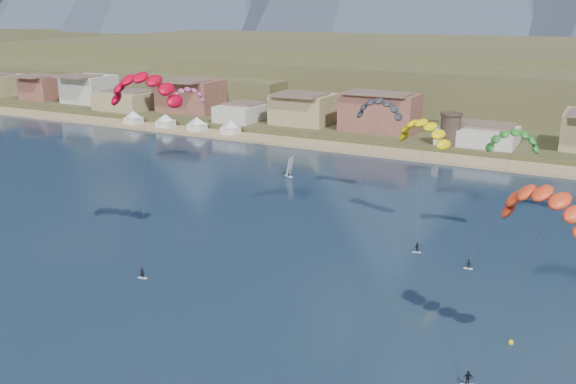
{
  "coord_description": "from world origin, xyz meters",
  "views": [
    {
      "loc": [
        43.03,
        -50.24,
        37.52
      ],
      "look_at": [
        0.0,
        32.0,
        10.0
      ],
      "focal_mm": 39.55,
      "sensor_mm": 36.0,
      "label": 1
    }
  ],
  "objects_px": {
    "kitesurfer_red": "(144,84)",
    "windsurfer": "(289,170)",
    "buoy": "(511,343)",
    "kitesurfer_green": "(513,138)",
    "watchtower": "(450,129)",
    "kitesurfer_yellow": "(424,129)",
    "kitesurfer_orange": "(547,200)"
  },
  "relations": [
    {
      "from": "kitesurfer_red",
      "to": "windsurfer",
      "type": "xyz_separation_m",
      "value": [
        -2.75,
        50.86,
        -24.95
      ]
    },
    {
      "from": "buoy",
      "to": "windsurfer",
      "type": "bearing_deg",
      "value": 136.62
    },
    {
      "from": "kitesurfer_green",
      "to": "kitesurfer_red",
      "type": "bearing_deg",
      "value": -148.58
    },
    {
      "from": "watchtower",
      "to": "kitesurfer_green",
      "type": "height_order",
      "value": "kitesurfer_green"
    },
    {
      "from": "kitesurfer_yellow",
      "to": "kitesurfer_green",
      "type": "bearing_deg",
      "value": -7.78
    },
    {
      "from": "windsurfer",
      "to": "kitesurfer_red",
      "type": "bearing_deg",
      "value": -86.9
    },
    {
      "from": "kitesurfer_red",
      "to": "windsurfer",
      "type": "height_order",
      "value": "kitesurfer_red"
    },
    {
      "from": "buoy",
      "to": "kitesurfer_yellow",
      "type": "bearing_deg",
      "value": 121.72
    },
    {
      "from": "watchtower",
      "to": "kitesurfer_yellow",
      "type": "xyz_separation_m",
      "value": [
        9.55,
        -60.52,
        11.13
      ]
    },
    {
      "from": "kitesurfer_red",
      "to": "windsurfer",
      "type": "relative_size",
      "value": 6.28
    },
    {
      "from": "kitesurfer_red",
      "to": "kitesurfer_orange",
      "type": "height_order",
      "value": "kitesurfer_red"
    },
    {
      "from": "kitesurfer_green",
      "to": "buoy",
      "type": "relative_size",
      "value": 32.63
    },
    {
      "from": "buoy",
      "to": "kitesurfer_red",
      "type": "bearing_deg",
      "value": 176.89
    },
    {
      "from": "watchtower",
      "to": "kitesurfer_red",
      "type": "distance_m",
      "value": 96.8
    },
    {
      "from": "windsurfer",
      "to": "buoy",
      "type": "relative_size",
      "value": 7.12
    },
    {
      "from": "watchtower",
      "to": "windsurfer",
      "type": "xyz_separation_m",
      "value": [
        -26.27,
        -40.87,
        -4.89
      ]
    },
    {
      "from": "windsurfer",
      "to": "watchtower",
      "type": "bearing_deg",
      "value": 57.27
    },
    {
      "from": "kitesurfer_orange",
      "to": "kitesurfer_green",
      "type": "relative_size",
      "value": 1.0
    },
    {
      "from": "windsurfer",
      "to": "kitesurfer_green",
      "type": "bearing_deg",
      "value": -23.2
    },
    {
      "from": "kitesurfer_green",
      "to": "windsurfer",
      "type": "distance_m",
      "value": 57.31
    },
    {
      "from": "kitesurfer_red",
      "to": "kitesurfer_orange",
      "type": "distance_m",
      "value": 57.25
    },
    {
      "from": "windsurfer",
      "to": "buoy",
      "type": "distance_m",
      "value": 78.34
    },
    {
      "from": "kitesurfer_green",
      "to": "windsurfer",
      "type": "xyz_separation_m",
      "value": [
        -50.55,
        21.67,
        -16.13
      ]
    },
    {
      "from": "watchtower",
      "to": "windsurfer",
      "type": "bearing_deg",
      "value": -122.73
    },
    {
      "from": "buoy",
      "to": "kitesurfer_orange",
      "type": "bearing_deg",
      "value": -53.1
    },
    {
      "from": "kitesurfer_yellow",
      "to": "kitesurfer_green",
      "type": "relative_size",
      "value": 1.0
    },
    {
      "from": "kitesurfer_green",
      "to": "buoy",
      "type": "height_order",
      "value": "kitesurfer_green"
    },
    {
      "from": "kitesurfer_yellow",
      "to": "kitesurfer_green",
      "type": "distance_m",
      "value": 14.86
    },
    {
      "from": "kitesurfer_yellow",
      "to": "windsurfer",
      "type": "distance_m",
      "value": 43.88
    },
    {
      "from": "kitesurfer_red",
      "to": "windsurfer",
      "type": "distance_m",
      "value": 56.72
    },
    {
      "from": "kitesurfer_orange",
      "to": "windsurfer",
      "type": "height_order",
      "value": "kitesurfer_orange"
    },
    {
      "from": "kitesurfer_orange",
      "to": "windsurfer",
      "type": "bearing_deg",
      "value": 136.18
    }
  ]
}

